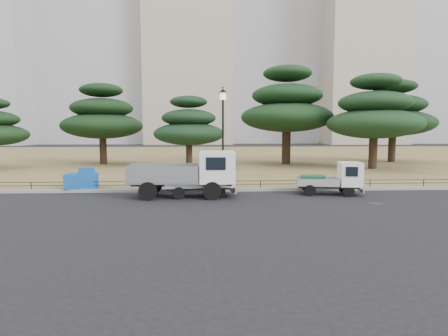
{
  "coord_description": "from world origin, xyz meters",
  "views": [
    {
      "loc": [
        -0.97,
        -16.97,
        3.14
      ],
      "look_at": [
        0.0,
        2.0,
        1.3
      ],
      "focal_mm": 30.0,
      "sensor_mm": 36.0,
      "label": 1
    }
  ],
  "objects": [
    {
      "name": "pine_center_left",
      "position": [
        -2.28,
        13.9,
        3.56
      ],
      "size": [
        5.81,
        5.81,
        5.91
      ],
      "color": "black",
      "rests_on": "lawn"
    },
    {
      "name": "tower_center_right",
      "position": [
        18.0,
        95.0,
        40.0
      ],
      "size": [
        26.0,
        24.0,
        80.0
      ],
      "primitive_type": "cube",
      "color": "#A0A0A5",
      "rests_on": "ground"
    },
    {
      "name": "tower_center_left",
      "position": [
        -5.0,
        85.0,
        27.5
      ],
      "size": [
        22.0,
        20.0,
        55.0
      ],
      "primitive_type": "cube",
      "color": "#AAA08C",
      "rests_on": "ground"
    },
    {
      "name": "pine_center_right",
      "position": [
        6.59,
        17.49,
        5.37
      ],
      "size": [
        8.5,
        8.5,
        9.01
      ],
      "color": "black",
      "rests_on": "lawn"
    },
    {
      "name": "pine_east_far",
      "position": [
        17.69,
        19.46,
        4.82
      ],
      "size": [
        8.06,
        8.06,
        8.1
      ],
      "color": "black",
      "rests_on": "lawn"
    },
    {
      "name": "pipe_fence",
      "position": [
        0.0,
        2.75,
        0.44
      ],
      "size": [
        38.0,
        0.04,
        0.4
      ],
      "color": "black",
      "rests_on": "lawn"
    },
    {
      "name": "truck_kei_rear",
      "position": [
        5.47,
        1.3,
        0.82
      ],
      "size": [
        3.31,
        1.84,
        1.64
      ],
      "rotation": [
        0.0,
        0.0,
        -0.18
      ],
      "color": "black",
      "rests_on": "ground"
    },
    {
      "name": "curb",
      "position": [
        0.0,
        2.6,
        0.08
      ],
      "size": [
        120.0,
        0.25,
        0.16
      ],
      "primitive_type": "cube",
      "color": "gray",
      "rests_on": "ground"
    },
    {
      "name": "pine_west_near",
      "position": [
        -10.43,
        18.3,
        4.43
      ],
      "size": [
        7.42,
        7.42,
        7.41
      ],
      "color": "black",
      "rests_on": "lawn"
    },
    {
      "name": "pine_east_near",
      "position": [
        12.71,
        12.78,
        4.56
      ],
      "size": [
        7.56,
        7.56,
        7.63
      ],
      "color": "black",
      "rests_on": "lawn"
    },
    {
      "name": "manhole",
      "position": [
        6.5,
        -1.2,
        0.01
      ],
      "size": [
        0.6,
        0.6,
        0.01
      ],
      "primitive_type": "cylinder",
      "color": "#2D2D30",
      "rests_on": "ground"
    },
    {
      "name": "truck_kei_front",
      "position": [
        -1.0,
        1.13,
        0.86
      ],
      "size": [
        3.42,
        1.75,
        1.74
      ],
      "rotation": [
        0.0,
        0.0,
        0.11
      ],
      "color": "black",
      "rests_on": "ground"
    },
    {
      "name": "tarp_pile",
      "position": [
        -7.53,
        3.17,
        0.6
      ],
      "size": [
        1.91,
        1.58,
        1.12
      ],
      "rotation": [
        0.0,
        0.0,
        0.23
      ],
      "color": "#1759B4",
      "rests_on": "lawn"
    },
    {
      "name": "tower_east",
      "position": [
        40.0,
        82.0,
        24.0
      ],
      "size": [
        20.0,
        18.0,
        48.0
      ],
      "primitive_type": "cube",
      "color": "#AAA08C",
      "rests_on": "ground"
    },
    {
      "name": "tower_far_east",
      "position": [
        58.0,
        90.0,
        35.0
      ],
      "size": [
        24.0,
        20.0,
        70.0
      ],
      "primitive_type": "cube",
      "color": "#A0A0A5",
      "rests_on": "ground"
    },
    {
      "name": "street_lamp",
      "position": [
        -0.01,
        2.9,
        3.7
      ],
      "size": [
        0.47,
        0.47,
        5.25
      ],
      "color": "black",
      "rests_on": "lawn"
    },
    {
      "name": "lawn",
      "position": [
        0.0,
        30.6,
        0.07
      ],
      "size": [
        120.0,
        56.0,
        0.15
      ],
      "primitive_type": "cube",
      "color": "olive",
      "rests_on": "ground"
    },
    {
      "name": "ground",
      "position": [
        0.0,
        0.0,
        0.0
      ],
      "size": [
        220.0,
        220.0,
        0.0
      ],
      "primitive_type": "plane",
      "color": "black"
    },
    {
      "name": "truck_large",
      "position": [
        -1.73,
        1.05,
        1.22
      ],
      "size": [
        5.04,
        2.07,
        2.19
      ],
      "rotation": [
        0.0,
        0.0,
        -0.01
      ],
      "color": "black",
      "rests_on": "ground"
    }
  ]
}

